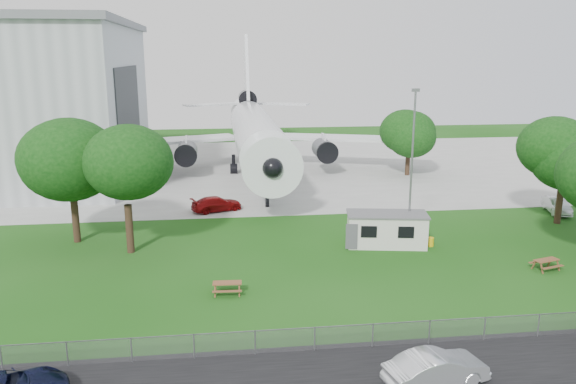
{
  "coord_description": "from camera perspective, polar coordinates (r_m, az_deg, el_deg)",
  "views": [
    {
      "loc": [
        -6.46,
        -34.8,
        14.54
      ],
      "look_at": [
        -1.2,
        8.0,
        4.0
      ],
      "focal_mm": 35.0,
      "sensor_mm": 36.0,
      "label": 1
    }
  ],
  "objects": [
    {
      "name": "car_centre_sedan",
      "position": [
        27.26,
        14.82,
        -17.05
      ],
      "size": [
        5.09,
        2.78,
        1.59
      ],
      "primitive_type": "imported",
      "rotation": [
        0.0,
        0.0,
        1.81
      ],
      "color": "silver",
      "rests_on": "ground"
    },
    {
      "name": "tree_west_big",
      "position": [
        46.67,
        -21.23,
        2.68
      ],
      "size": [
        8.79,
        8.79,
        10.75
      ],
      "color": "#382619",
      "rests_on": "ground"
    },
    {
      "name": "site_cabin",
      "position": [
        44.54,
        10.0,
        -3.76
      ],
      "size": [
        6.93,
        3.71,
        2.62
      ],
      "color": "silver",
      "rests_on": "ground"
    },
    {
      "name": "tree_east_back",
      "position": [
        54.13,
        26.32,
        3.4
      ],
      "size": [
        6.71,
        6.71,
        9.53
      ],
      "color": "#382619",
      "rests_on": "ground"
    },
    {
      "name": "tree_far_apron",
      "position": [
        70.55,
        12.2,
        5.75
      ],
      "size": [
        6.67,
        6.67,
        8.46
      ],
      "color": "#382619",
      "rests_on": "ground"
    },
    {
      "name": "car_ne_sedan",
      "position": [
        58.69,
        25.64,
        -1.25
      ],
      "size": [
        2.6,
        4.7,
        1.47
      ],
      "primitive_type": "imported",
      "rotation": [
        0.0,
        0.0,
        -0.25
      ],
      "color": "silver",
      "rests_on": "ground"
    },
    {
      "name": "airliner",
      "position": [
        71.4,
        -3.38,
        6.25
      ],
      "size": [
        46.36,
        47.73,
        17.69
      ],
      "color": "white",
      "rests_on": "ground"
    },
    {
      "name": "concrete_apron",
      "position": [
        74.52,
        -1.9,
        2.49
      ],
      "size": [
        120.0,
        46.0,
        0.03
      ],
      "primitive_type": "cube",
      "color": "#B7B7B2",
      "rests_on": "ground"
    },
    {
      "name": "ground",
      "position": [
        38.27,
        3.29,
        -8.62
      ],
      "size": [
        160.0,
        160.0,
        0.0
      ],
      "primitive_type": "plane",
      "color": "#285C1C"
    },
    {
      "name": "picnic_east",
      "position": [
        43.32,
        24.68,
        -7.19
      ],
      "size": [
        2.14,
        1.93,
        0.76
      ],
      "primitive_type": null,
      "rotation": [
        0.0,
        0.0,
        0.27
      ],
      "color": "brown",
      "rests_on": "ground"
    },
    {
      "name": "tree_west_small",
      "position": [
        42.76,
        -16.19,
        2.2
      ],
      "size": [
        6.76,
        6.76,
        9.79
      ],
      "color": "#382619",
      "rests_on": "ground"
    },
    {
      "name": "lamp_mast",
      "position": [
        44.37,
        12.44,
        2.31
      ],
      "size": [
        0.16,
        0.16,
        12.0
      ],
      "primitive_type": "cylinder",
      "color": "slate",
      "rests_on": "ground"
    },
    {
      "name": "fence",
      "position": [
        29.89,
        6.64,
        -15.48
      ],
      "size": [
        58.0,
        0.04,
        1.3
      ],
      "primitive_type": "cube",
      "color": "gray",
      "rests_on": "ground"
    },
    {
      "name": "car_apron_van",
      "position": [
        54.04,
        -7.26,
        -1.22
      ],
      "size": [
        5.2,
        3.48,
        1.4
      ],
      "primitive_type": "imported",
      "rotation": [
        0.0,
        0.0,
        1.92
      ],
      "color": "maroon",
      "rests_on": "ground"
    },
    {
      "name": "picnic_west",
      "position": [
        35.92,
        -6.17,
        -10.23
      ],
      "size": [
        1.87,
        1.58,
        0.76
      ],
      "primitive_type": null,
      "rotation": [
        0.0,
        0.0,
        -0.05
      ],
      "color": "brown",
      "rests_on": "ground"
    }
  ]
}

